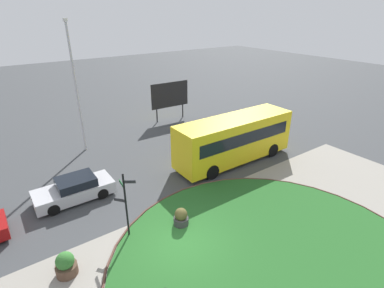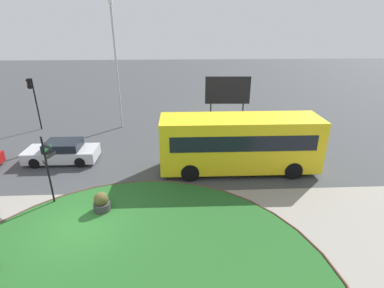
{
  "view_description": "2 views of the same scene",
  "coord_description": "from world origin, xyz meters",
  "px_view_note": "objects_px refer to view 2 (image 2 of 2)",
  "views": [
    {
      "loc": [
        -5.99,
        -9.27,
        10.18
      ],
      "look_at": [
        4.46,
        5.47,
        2.01
      ],
      "focal_mm": 28.08,
      "sensor_mm": 36.0,
      "label": 1
    },
    {
      "loc": [
        4.31,
        -10.52,
        8.22
      ],
      "look_at": [
        5.05,
        4.78,
        1.81
      ],
      "focal_mm": 27.53,
      "sensor_mm": 36.0,
      "label": 2
    }
  ],
  "objects_px": {
    "bus_yellow": "(239,143)",
    "lamppost_tall": "(116,65)",
    "signpost_directional": "(48,165)",
    "billboard_left": "(228,91)",
    "planter_kerbside": "(102,203)",
    "car_trailing": "(62,152)",
    "traffic_light_near": "(32,93)"
  },
  "relations": [
    {
      "from": "bus_yellow",
      "to": "lamppost_tall",
      "type": "height_order",
      "value": "lamppost_tall"
    },
    {
      "from": "signpost_directional",
      "to": "billboard_left",
      "type": "relative_size",
      "value": 0.87
    },
    {
      "from": "billboard_left",
      "to": "planter_kerbside",
      "type": "xyz_separation_m",
      "value": [
        -8.05,
        -14.13,
        -2.02
      ]
    },
    {
      "from": "bus_yellow",
      "to": "car_trailing",
      "type": "xyz_separation_m",
      "value": [
        -10.81,
        1.7,
        -1.11
      ]
    },
    {
      "from": "bus_yellow",
      "to": "car_trailing",
      "type": "height_order",
      "value": "bus_yellow"
    },
    {
      "from": "car_trailing",
      "to": "traffic_light_near",
      "type": "bearing_deg",
      "value": -56.35
    },
    {
      "from": "traffic_light_near",
      "to": "lamppost_tall",
      "type": "distance_m",
      "value": 7.01
    },
    {
      "from": "planter_kerbside",
      "to": "signpost_directional",
      "type": "bearing_deg",
      "value": 160.05
    },
    {
      "from": "traffic_light_near",
      "to": "planter_kerbside",
      "type": "distance_m",
      "value": 14.34
    },
    {
      "from": "bus_yellow",
      "to": "planter_kerbside",
      "type": "height_order",
      "value": "bus_yellow"
    },
    {
      "from": "lamppost_tall",
      "to": "billboard_left",
      "type": "relative_size",
      "value": 2.4
    },
    {
      "from": "signpost_directional",
      "to": "billboard_left",
      "type": "distance_m",
      "value": 16.92
    },
    {
      "from": "car_trailing",
      "to": "planter_kerbside",
      "type": "height_order",
      "value": "car_trailing"
    },
    {
      "from": "bus_yellow",
      "to": "billboard_left",
      "type": "bearing_deg",
      "value": 85.2
    },
    {
      "from": "lamppost_tall",
      "to": "billboard_left",
      "type": "xyz_separation_m",
      "value": [
        9.16,
        2.14,
        -2.62
      ]
    },
    {
      "from": "signpost_directional",
      "to": "traffic_light_near",
      "type": "bearing_deg",
      "value": 116.09
    },
    {
      "from": "bus_yellow",
      "to": "lamppost_tall",
      "type": "xyz_separation_m",
      "value": [
        -8.22,
        8.14,
        3.35
      ]
    },
    {
      "from": "billboard_left",
      "to": "lamppost_tall",
      "type": "bearing_deg",
      "value": -164.52
    },
    {
      "from": "lamppost_tall",
      "to": "planter_kerbside",
      "type": "relative_size",
      "value": 9.43
    },
    {
      "from": "billboard_left",
      "to": "traffic_light_near",
      "type": "bearing_deg",
      "value": -169.17
    },
    {
      "from": "signpost_directional",
      "to": "traffic_light_near",
      "type": "xyz_separation_m",
      "value": [
        -5.31,
        10.86,
        0.98
      ]
    },
    {
      "from": "traffic_light_near",
      "to": "billboard_left",
      "type": "height_order",
      "value": "traffic_light_near"
    },
    {
      "from": "car_trailing",
      "to": "traffic_light_near",
      "type": "xyz_separation_m",
      "value": [
        -4.09,
        6.21,
        2.38
      ]
    },
    {
      "from": "lamppost_tall",
      "to": "planter_kerbside",
      "type": "bearing_deg",
      "value": -84.7
    },
    {
      "from": "traffic_light_near",
      "to": "billboard_left",
      "type": "distance_m",
      "value": 16.03
    },
    {
      "from": "car_trailing",
      "to": "planter_kerbside",
      "type": "xyz_separation_m",
      "value": [
        3.71,
        -5.55,
        -0.18
      ]
    },
    {
      "from": "bus_yellow",
      "to": "signpost_directional",
      "type": "bearing_deg",
      "value": -162.52
    },
    {
      "from": "signpost_directional",
      "to": "bus_yellow",
      "type": "height_order",
      "value": "signpost_directional"
    },
    {
      "from": "signpost_directional",
      "to": "planter_kerbside",
      "type": "height_order",
      "value": "signpost_directional"
    },
    {
      "from": "traffic_light_near",
      "to": "planter_kerbside",
      "type": "bearing_deg",
      "value": 110.92
    },
    {
      "from": "planter_kerbside",
      "to": "car_trailing",
      "type": "bearing_deg",
      "value": 123.79
    },
    {
      "from": "signpost_directional",
      "to": "car_trailing",
      "type": "distance_m",
      "value": 5.0
    }
  ]
}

